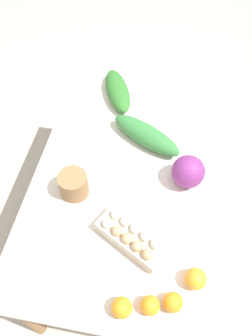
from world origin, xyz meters
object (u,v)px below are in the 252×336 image
Objects in this scene: greens_bunch_chard at (146,135)px; greens_bunch_beet_tops at (118,91)px; egg_carton at (131,237)px; orange_0 at (173,302)px; paper_bag at (74,184)px; orange_1 at (196,279)px; orange_3 at (150,305)px; cabbage_purple at (188,172)px; orange_2 at (122,308)px.

greens_bunch_beet_tops is (0.29, 0.20, -0.01)m from greens_bunch_chard.
egg_carton is 4.32× the size of orange_0.
paper_bag is 0.64m from greens_bunch_beet_tops.
orange_1 is at bearing -119.21° from paper_bag.
paper_bag is 0.37× the size of greens_bunch_beet_tops.
orange_0 is 0.08m from orange_3.
greens_bunch_chard reaches higher than orange_3.
orange_3 is at bearing -162.95° from greens_bunch_beet_tops.
cabbage_purple reaches higher than orange_2.
greens_bunch_chard is at bearing -145.67° from greens_bunch_beet_tops.
egg_carton is at bearing 40.90° from orange_0.
cabbage_purple is 0.63m from orange_2.
greens_bunch_chard is 5.36× the size of orange_3.
greens_bunch_chard is 5.27× the size of orange_0.
cabbage_purple is 0.58m from orange_3.
egg_carton is 0.85m from greens_bunch_beet_tops.
egg_carton is 0.82× the size of greens_bunch_chard.
paper_bag reaches higher than egg_carton.
greens_bunch_beet_tops is (0.82, 0.22, -0.00)m from egg_carton.
cabbage_purple is 0.47× the size of egg_carton.
orange_0 is (-0.55, 0.01, -0.04)m from cabbage_purple.
orange_1 is at bearing -59.59° from orange_2.
greens_bunch_beet_tops is (0.63, -0.07, -0.02)m from paper_bag.
greens_bunch_chard reaches higher than egg_carton.
orange_2 is at bearing 121.57° from egg_carton.
cabbage_purple is at bearing -73.27° from paper_bag.
greens_bunch_beet_tops is 1.11m from orange_2.
orange_2 reaches higher than orange_0.
orange_2 is at bearing 104.76° from orange_3.
orange_0 is at bearing -164.63° from greens_bunch_chard.
orange_0 is (-0.40, -0.47, -0.02)m from paper_bag.
cabbage_purple reaches higher than paper_bag.
cabbage_purple is 0.44× the size of greens_bunch_beet_tops.
cabbage_purple is at bearing -0.96° from orange_0.
greens_bunch_beet_tops is at bearing 34.33° from greens_bunch_chard.
paper_bag is (-0.14, 0.48, -0.02)m from cabbage_purple.
orange_1 is (-0.65, -0.28, -0.01)m from greens_bunch_chard.
orange_1 reaches higher than orange_3.
cabbage_purple is 0.50m from paper_bag.
egg_carton is at bearing 24.37° from orange_3.
orange_1 is at bearing -37.42° from orange_0.
greens_bunch_chard is 4.66× the size of orange_1.
paper_bag is 1.54× the size of orange_1.
orange_3 is (-0.12, 0.15, -0.01)m from orange_1.
greens_bunch_beet_tops is 4.74× the size of orange_3.
orange_3 is (-1.06, -0.33, -0.01)m from greens_bunch_beet_tops.
paper_bag is at bearing 42.80° from orange_3.
greens_bunch_chard reaches higher than orange_1.
greens_bunch_beet_tops is at bearing 21.28° from orange_0.
orange_1 reaches higher than orange_0.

